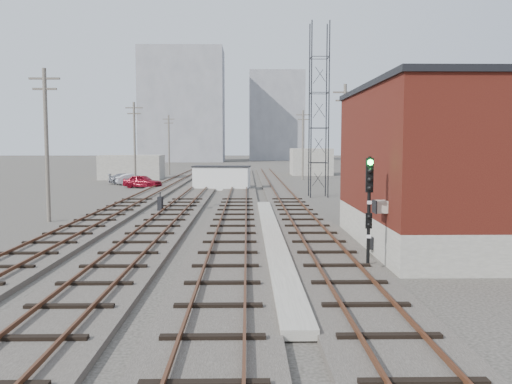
{
  "coord_description": "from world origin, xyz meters",
  "views": [
    {
      "loc": [
        -0.72,
        -12.09,
        4.56
      ],
      "look_at": [
        -0.27,
        14.92,
        2.2
      ],
      "focal_mm": 38.0,
      "sensor_mm": 36.0,
      "label": 1
    }
  ],
  "objects_px": {
    "car_red": "(142,181)",
    "car_grey": "(127,179)",
    "signal_mast": "(369,203)",
    "switch_stand": "(160,204)",
    "site_trailer": "(222,178)",
    "car_silver": "(133,179)"
  },
  "relations": [
    {
      "from": "car_red",
      "to": "car_grey",
      "type": "relative_size",
      "value": 0.96
    },
    {
      "from": "switch_stand",
      "to": "car_grey",
      "type": "height_order",
      "value": "switch_stand"
    },
    {
      "from": "switch_stand",
      "to": "site_trailer",
      "type": "bearing_deg",
      "value": 95.26
    },
    {
      "from": "signal_mast",
      "to": "site_trailer",
      "type": "xyz_separation_m",
      "value": [
        -7.0,
        35.55,
        -1.22
      ]
    },
    {
      "from": "site_trailer",
      "to": "car_grey",
      "type": "relative_size",
      "value": 1.41
    },
    {
      "from": "switch_stand",
      "to": "car_silver",
      "type": "xyz_separation_m",
      "value": [
        -7.19,
        25.87,
        0.01
      ]
    },
    {
      "from": "car_red",
      "to": "car_grey",
      "type": "xyz_separation_m",
      "value": [
        -2.93,
        5.92,
        -0.08
      ]
    },
    {
      "from": "car_grey",
      "to": "car_silver",
      "type": "bearing_deg",
      "value": -153.49
    },
    {
      "from": "site_trailer",
      "to": "car_silver",
      "type": "height_order",
      "value": "site_trailer"
    },
    {
      "from": "signal_mast",
      "to": "car_grey",
      "type": "relative_size",
      "value": 0.97
    },
    {
      "from": "site_trailer",
      "to": "car_red",
      "type": "xyz_separation_m",
      "value": [
        -8.48,
        2.31,
        -0.52
      ]
    },
    {
      "from": "switch_stand",
      "to": "signal_mast",
      "type": "bearing_deg",
      "value": -43.46
    },
    {
      "from": "signal_mast",
      "to": "site_trailer",
      "type": "height_order",
      "value": "signal_mast"
    },
    {
      "from": "signal_mast",
      "to": "car_red",
      "type": "xyz_separation_m",
      "value": [
        -15.48,
        37.85,
        -1.75
      ]
    },
    {
      "from": "switch_stand",
      "to": "car_silver",
      "type": "height_order",
      "value": "switch_stand"
    },
    {
      "from": "car_grey",
      "to": "switch_stand",
      "type": "bearing_deg",
      "value": -172.04
    },
    {
      "from": "signal_mast",
      "to": "switch_stand",
      "type": "bearing_deg",
      "value": 121.78
    },
    {
      "from": "switch_stand",
      "to": "car_grey",
      "type": "distance_m",
      "value": 28.53
    },
    {
      "from": "signal_mast",
      "to": "site_trailer",
      "type": "relative_size",
      "value": 0.69
    },
    {
      "from": "signal_mast",
      "to": "car_grey",
      "type": "distance_m",
      "value": 47.52
    },
    {
      "from": "signal_mast",
      "to": "car_silver",
      "type": "height_order",
      "value": "signal_mast"
    },
    {
      "from": "signal_mast",
      "to": "car_grey",
      "type": "xyz_separation_m",
      "value": [
        -18.42,
        43.77,
        -1.83
      ]
    }
  ]
}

